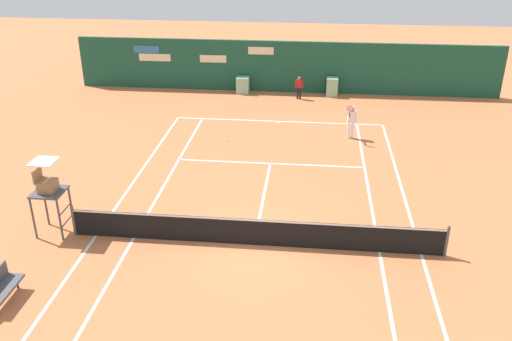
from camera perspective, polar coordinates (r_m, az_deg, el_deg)
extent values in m
plane|color=#C67042|center=(17.84, -0.20, -7.75)|extent=(80.00, 80.00, 0.00)
cube|color=white|center=(28.35, 2.37, 5.16)|extent=(10.60, 0.10, 0.01)
cube|color=white|center=(19.07, -16.34, -6.52)|extent=(0.10, 23.40, 0.01)
cube|color=white|center=(18.64, -12.61, -6.86)|extent=(0.10, 23.40, 0.01)
cube|color=white|center=(17.92, 12.76, -8.29)|extent=(0.10, 23.40, 0.01)
cube|color=white|center=(18.14, 16.87, -8.37)|extent=(0.10, 23.40, 0.01)
cube|color=white|center=(23.45, 1.49, 0.74)|extent=(8.00, 0.10, 0.01)
cube|color=white|center=(20.59, 0.77, -2.92)|extent=(0.10, 6.40, 0.01)
cube|color=white|center=(28.21, 2.35, 5.05)|extent=(0.10, 0.24, 0.01)
cylinder|color=#4C4C51|center=(19.08, -18.49, -4.97)|extent=(0.10, 0.10, 1.07)
cylinder|color=#4C4C51|center=(18.02, 19.28, -6.98)|extent=(0.10, 0.10, 1.07)
cube|color=black|center=(17.59, -0.20, -6.45)|extent=(12.00, 0.03, 0.95)
cube|color=white|center=(17.36, -0.20, -5.20)|extent=(12.00, 0.04, 0.06)
cube|color=#194C38|center=(32.96, 3.06, 10.76)|extent=(25.00, 0.24, 3.02)
cube|color=beige|center=(32.71, 0.51, 12.39)|extent=(1.50, 0.02, 0.44)
cube|color=beige|center=(34.04, -10.52, 11.53)|extent=(1.93, 0.02, 0.44)
cube|color=#2D6BA8|center=(34.07, -11.38, 12.30)|extent=(1.55, 0.02, 0.44)
cube|color=beige|center=(33.22, -4.50, 11.54)|extent=(1.59, 0.02, 0.44)
cube|color=#8CB793|center=(32.92, -1.38, 8.91)|extent=(0.74, 0.70, 0.95)
cube|color=#8CB793|center=(32.67, 7.94, 8.65)|extent=(0.66, 0.70, 1.07)
cylinder|color=#47474C|center=(19.50, -18.72, -3.61)|extent=(0.07, 0.07, 1.49)
cylinder|color=#47474C|center=(18.80, -19.79, -4.90)|extent=(0.07, 0.07, 1.49)
cylinder|color=#47474C|center=(19.89, -21.08, -3.42)|extent=(0.07, 0.07, 1.49)
cylinder|color=#47474C|center=(19.20, -22.22, -4.68)|extent=(0.07, 0.07, 1.49)
cylinder|color=#47474C|center=(19.29, -19.12, -5.02)|extent=(0.04, 0.81, 0.04)
cylinder|color=#47474C|center=(19.08, -19.30, -3.85)|extent=(0.04, 0.81, 0.04)
cube|color=#47474C|center=(18.99, -20.80, -2.10)|extent=(1.00, 1.00, 0.06)
cube|color=olive|center=(18.90, -20.91, -1.48)|extent=(0.52, 0.56, 0.40)
cube|color=olive|center=(18.87, -21.87, -0.41)|extent=(0.06, 0.56, 0.45)
cube|color=white|center=(18.55, -21.31, 0.87)|extent=(0.76, 0.80, 0.04)
cylinder|color=#38383D|center=(17.28, -23.67, -10.66)|extent=(0.06, 0.06, 0.38)
cube|color=#4C4C51|center=(16.75, -24.76, -11.16)|extent=(0.48, 1.36, 0.08)
cylinder|color=white|center=(26.42, 10.02, 4.17)|extent=(0.13, 0.13, 0.79)
cylinder|color=white|center=(26.38, 9.64, 4.17)|extent=(0.13, 0.13, 0.79)
cube|color=white|center=(26.17, 9.93, 5.55)|extent=(0.39, 0.25, 0.56)
sphere|color=#8C664C|center=(26.04, 10.00, 6.35)|extent=(0.22, 0.22, 0.22)
cylinder|color=white|center=(26.02, 10.01, 6.52)|extent=(0.21, 0.21, 0.06)
cylinder|color=white|center=(26.23, 10.40, 5.47)|extent=(0.08, 0.08, 0.54)
cylinder|color=#8C664C|center=(25.80, 9.62, 5.82)|extent=(0.17, 0.54, 0.08)
cylinder|color=black|center=(25.52, 9.76, 5.85)|extent=(0.03, 0.03, 0.22)
torus|color=#DB3838|center=(25.44, 9.80, 6.39)|extent=(0.30, 0.07, 0.30)
cylinder|color=silver|center=(25.44, 9.80, 6.39)|extent=(0.26, 0.05, 0.26)
cylinder|color=black|center=(31.92, 4.62, 8.04)|extent=(0.11, 0.11, 0.67)
cylinder|color=black|center=(31.92, 4.35, 8.05)|extent=(0.11, 0.11, 0.67)
cube|color=#AD1E1E|center=(31.76, 4.52, 9.03)|extent=(0.30, 0.17, 0.47)
sphere|color=#8C664C|center=(31.67, 4.54, 9.60)|extent=(0.18, 0.18, 0.18)
cylinder|color=#AD1E1E|center=(31.76, 4.86, 8.96)|extent=(0.07, 0.07, 0.45)
cylinder|color=#AD1E1E|center=(31.77, 4.18, 8.98)|extent=(0.07, 0.07, 0.45)
sphere|color=#CCE033|center=(25.82, -3.03, 3.16)|extent=(0.07, 0.07, 0.07)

